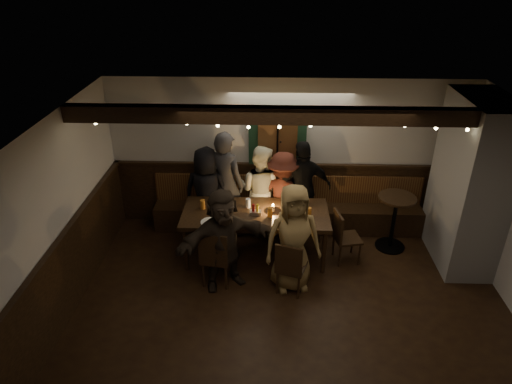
{
  "coord_description": "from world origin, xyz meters",
  "views": [
    {
      "loc": [
        -0.31,
        -4.62,
        4.36
      ],
      "look_at": [
        -0.52,
        1.6,
        1.05
      ],
      "focal_mm": 32.0,
      "sensor_mm": 36.0,
      "label": 1
    }
  ],
  "objects_px": {
    "chair_near_left": "(215,255)",
    "person_f": "(224,240)",
    "person_a": "(207,192)",
    "person_b": "(226,183)",
    "high_top": "(394,216)",
    "person_c": "(260,190)",
    "person_g": "(293,238)",
    "chair_end": "(343,234)",
    "person_d": "(283,195)",
    "person_e": "(302,189)",
    "chair_near_right": "(290,266)",
    "dining_table": "(255,216)"
  },
  "relations": [
    {
      "from": "person_b",
      "to": "person_d",
      "type": "bearing_deg",
      "value": -159.97
    },
    {
      "from": "high_top",
      "to": "person_c",
      "type": "distance_m",
      "value": 2.22
    },
    {
      "from": "chair_near_right",
      "to": "chair_end",
      "type": "bearing_deg",
      "value": 44.19
    },
    {
      "from": "chair_near_left",
      "to": "person_b",
      "type": "distance_m",
      "value": 1.53
    },
    {
      "from": "chair_end",
      "to": "person_c",
      "type": "xyz_separation_m",
      "value": [
        -1.3,
        0.85,
        0.3
      ]
    },
    {
      "from": "person_b",
      "to": "person_f",
      "type": "bearing_deg",
      "value": 118.05
    },
    {
      "from": "person_b",
      "to": "dining_table",
      "type": "bearing_deg",
      "value": 149.34
    },
    {
      "from": "chair_end",
      "to": "chair_near_left",
      "type": "bearing_deg",
      "value": -160.72
    },
    {
      "from": "person_a",
      "to": "person_c",
      "type": "bearing_deg",
      "value": -165.2
    },
    {
      "from": "person_b",
      "to": "person_g",
      "type": "height_order",
      "value": "person_b"
    },
    {
      "from": "person_b",
      "to": "person_g",
      "type": "bearing_deg",
      "value": 150.48
    },
    {
      "from": "dining_table",
      "to": "person_c",
      "type": "relative_size",
      "value": 1.42
    },
    {
      "from": "chair_near_right",
      "to": "person_b",
      "type": "height_order",
      "value": "person_b"
    },
    {
      "from": "dining_table",
      "to": "chair_near_left",
      "type": "xyz_separation_m",
      "value": [
        -0.54,
        -0.74,
        -0.21
      ]
    },
    {
      "from": "high_top",
      "to": "person_g",
      "type": "distance_m",
      "value": 1.98
    },
    {
      "from": "person_d",
      "to": "person_g",
      "type": "distance_m",
      "value": 1.39
    },
    {
      "from": "chair_near_left",
      "to": "person_f",
      "type": "distance_m",
      "value": 0.28
    },
    {
      "from": "chair_near_left",
      "to": "person_f",
      "type": "height_order",
      "value": "person_f"
    },
    {
      "from": "person_c",
      "to": "person_f",
      "type": "height_order",
      "value": "person_c"
    },
    {
      "from": "person_d",
      "to": "person_b",
      "type": "bearing_deg",
      "value": 11.46
    },
    {
      "from": "person_c",
      "to": "person_e",
      "type": "xyz_separation_m",
      "value": [
        0.7,
        -0.07,
        0.06
      ]
    },
    {
      "from": "chair_end",
      "to": "person_g",
      "type": "distance_m",
      "value": 1.08
    },
    {
      "from": "person_a",
      "to": "high_top",
      "type": "bearing_deg",
      "value": -179.46
    },
    {
      "from": "person_b",
      "to": "person_d",
      "type": "xyz_separation_m",
      "value": [
        0.96,
        -0.06,
        -0.16
      ]
    },
    {
      "from": "person_a",
      "to": "chair_near_right",
      "type": "bearing_deg",
      "value": 137.9
    },
    {
      "from": "person_c",
      "to": "person_g",
      "type": "relative_size",
      "value": 0.97
    },
    {
      "from": "person_b",
      "to": "person_c",
      "type": "bearing_deg",
      "value": -152.13
    },
    {
      "from": "person_g",
      "to": "person_e",
      "type": "bearing_deg",
      "value": 68.89
    },
    {
      "from": "person_f",
      "to": "chair_near_right",
      "type": "bearing_deg",
      "value": -35.44
    },
    {
      "from": "person_d",
      "to": "person_g",
      "type": "height_order",
      "value": "person_g"
    },
    {
      "from": "person_b",
      "to": "person_c",
      "type": "relative_size",
      "value": 1.16
    },
    {
      "from": "chair_near_left",
      "to": "person_c",
      "type": "xyz_separation_m",
      "value": [
        0.6,
        1.52,
        0.27
      ]
    },
    {
      "from": "chair_end",
      "to": "person_e",
      "type": "height_order",
      "value": "person_e"
    },
    {
      "from": "high_top",
      "to": "person_a",
      "type": "xyz_separation_m",
      "value": [
        -3.05,
        0.33,
        0.19
      ]
    },
    {
      "from": "person_a",
      "to": "person_d",
      "type": "distance_m",
      "value": 1.27
    },
    {
      "from": "person_b",
      "to": "person_e",
      "type": "distance_m",
      "value": 1.28
    },
    {
      "from": "chair_near_left",
      "to": "chair_near_right",
      "type": "bearing_deg",
      "value": -8.11
    },
    {
      "from": "person_a",
      "to": "person_b",
      "type": "xyz_separation_m",
      "value": [
        0.31,
        0.09,
        0.13
      ]
    },
    {
      "from": "high_top",
      "to": "person_g",
      "type": "relative_size",
      "value": 0.58
    },
    {
      "from": "chair_near_right",
      "to": "person_d",
      "type": "bearing_deg",
      "value": 93.1
    },
    {
      "from": "person_d",
      "to": "person_e",
      "type": "distance_m",
      "value": 0.34
    },
    {
      "from": "person_d",
      "to": "dining_table",
      "type": "bearing_deg",
      "value": 72.7
    },
    {
      "from": "person_c",
      "to": "person_e",
      "type": "bearing_deg",
      "value": -161.93
    },
    {
      "from": "chair_end",
      "to": "high_top",
      "type": "distance_m",
      "value": 0.96
    },
    {
      "from": "person_c",
      "to": "person_d",
      "type": "height_order",
      "value": "person_c"
    },
    {
      "from": "person_c",
      "to": "person_g",
      "type": "height_order",
      "value": "person_g"
    },
    {
      "from": "high_top",
      "to": "chair_near_right",
      "type": "bearing_deg",
      "value": -144.61
    },
    {
      "from": "dining_table",
      "to": "person_d",
      "type": "relative_size",
      "value": 1.49
    },
    {
      "from": "person_a",
      "to": "person_g",
      "type": "height_order",
      "value": "person_g"
    },
    {
      "from": "person_b",
      "to": "person_g",
      "type": "relative_size",
      "value": 1.13
    }
  ]
}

